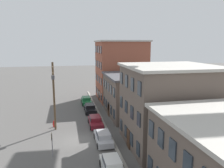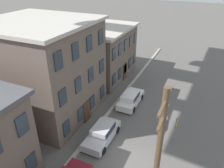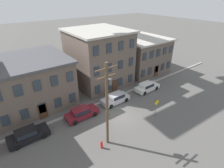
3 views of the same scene
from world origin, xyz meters
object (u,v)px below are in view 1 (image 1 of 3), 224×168
(car_silver, at_px, (103,137))
(utility_pole, at_px, (54,93))
(car_green, at_px, (86,100))
(caution_sign, at_px, (52,140))
(car_maroon, at_px, (95,121))
(car_black, at_px, (90,108))
(car_white, at_px, (112,166))
(fire_hydrant, at_px, (54,124))

(car_silver, distance_m, utility_pole, 9.31)
(car_green, distance_m, caution_sign, 21.19)
(utility_pole, bearing_deg, car_maroon, 92.58)
(car_black, distance_m, car_white, 19.04)
(utility_pole, height_order, fire_hydrant, utility_pole)
(car_white, relative_size, caution_sign, 1.59)
(car_silver, bearing_deg, car_green, -179.04)
(car_silver, xyz_separation_m, utility_pole, (-5.61, -5.86, 4.57))
(car_green, xyz_separation_m, car_silver, (18.27, 0.31, 0.00))
(car_maroon, height_order, car_silver, same)
(car_green, bearing_deg, car_white, 0.04)
(car_green, height_order, car_silver, same)
(car_silver, bearing_deg, caution_sign, -69.86)
(car_black, xyz_separation_m, car_maroon, (6.73, 0.01, 0.00))
(caution_sign, bearing_deg, utility_pole, 179.94)
(car_green, xyz_separation_m, caution_sign, (20.42, -5.56, 1.11))
(car_maroon, relative_size, caution_sign, 1.59)
(car_maroon, height_order, fire_hydrant, car_maroon)
(car_green, height_order, car_black, same)
(car_maroon, distance_m, car_silver, 5.87)
(caution_sign, xyz_separation_m, utility_pole, (-7.76, 0.01, 3.46))
(car_white, xyz_separation_m, fire_hydrant, (-13.07, -5.84, -0.27))
(car_white, bearing_deg, car_maroon, 179.40)
(car_maroon, bearing_deg, car_green, -179.32)
(car_silver, height_order, utility_pole, utility_pole)
(car_maroon, distance_m, car_white, 12.31)
(car_maroon, bearing_deg, car_black, -179.89)
(car_white, xyz_separation_m, caution_sign, (-4.29, -5.58, 1.11))
(car_black, xyz_separation_m, utility_pole, (6.99, -5.69, 4.57))
(car_silver, bearing_deg, car_black, -179.22)
(caution_sign, bearing_deg, car_black, 158.89)
(car_silver, xyz_separation_m, car_white, (6.44, -0.29, 0.00))
(car_silver, height_order, fire_hydrant, car_silver)
(car_silver, distance_m, caution_sign, 6.35)
(caution_sign, bearing_deg, car_silver, 110.14)
(car_black, bearing_deg, car_maroon, 0.11)
(car_maroon, height_order, car_white, same)
(car_silver, relative_size, car_white, 1.00)
(fire_hydrant, bearing_deg, caution_sign, 1.71)
(car_green, height_order, fire_hydrant, car_green)
(caution_sign, relative_size, utility_pole, 0.29)
(car_black, height_order, utility_pole, utility_pole)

